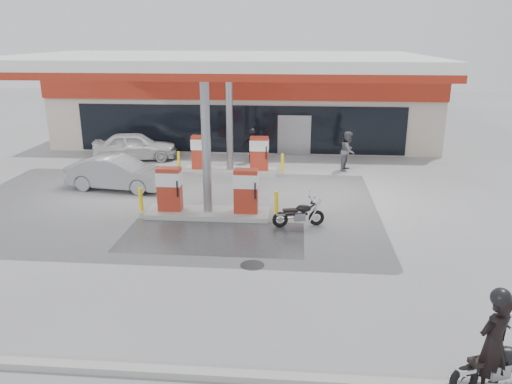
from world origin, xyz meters
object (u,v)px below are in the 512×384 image
sedan_white (135,146)px  parked_car_left (103,133)px  main_motorcycle (498,366)px  pump_island_far (230,158)px  biker_walking (252,146)px  pump_island_near (208,197)px  attendant (348,151)px  parked_motorcycle (299,215)px  parked_car_right (386,139)px  biker_main (493,343)px  hatchback_silver (118,173)px

sedan_white → parked_car_left: size_ratio=0.98×
main_motorcycle → parked_car_left: 26.04m
pump_island_far → biker_walking: pump_island_far is taller
pump_island_near → pump_island_far: size_ratio=1.00×
attendant → biker_walking: 4.95m
parked_motorcycle → main_motorcycle: bearing=-78.0°
sedan_white → parked_car_right: bearing=-85.1°
sedan_white → parked_car_right: size_ratio=0.99×
main_motorcycle → attendant: size_ratio=0.99×
pump_island_near → parked_car_right: (8.28, 12.00, -0.10)m
pump_island_near → biker_walking: (0.86, 8.20, 0.12)m
pump_island_far → parked_car_left: pump_island_far is taller
main_motorcycle → parked_car_left: bearing=107.4°
biker_main → parked_car_left: biker_main is taller
attendant → biker_walking: (-4.80, 1.20, -0.13)m
biker_main → hatchback_silver: biker_main is taller
sedan_white → hatchback_silver: bearing=179.5°
parked_car_right → attendant: bearing=134.8°
parked_motorcycle → hatchback_silver: hatchback_silver is taller
biker_main → parked_motorcycle: biker_main is taller
pump_island_far → attendant: size_ratio=2.68×
main_motorcycle → attendant: 15.85m
pump_island_near → main_motorcycle: (7.05, -8.78, -0.26)m
main_motorcycle → parked_motorcycle: 8.82m
pump_island_far → biker_walking: 2.36m
biker_walking → pump_island_near: bearing=-111.7°
pump_island_far → main_motorcycle: pump_island_far is taller
pump_island_near → main_motorcycle: bearing=-51.2°
hatchback_silver → biker_walking: (5.28, 5.23, 0.12)m
biker_main → parked_car_left: bearing=-82.4°
parked_motorcycle → parked_car_left: size_ratio=0.41×
main_motorcycle → parked_motorcycle: size_ratio=1.04×
parked_car_right → biker_walking: biker_walking is taller
pump_island_near → biker_walking: size_ratio=3.09×
pump_island_near → attendant: attendant is taller
parked_motorcycle → biker_walking: (-2.48, 8.99, 0.41)m
parked_car_left → parked_motorcycle: bearing=-159.0°
biker_main → attendant: 15.90m
pump_island_near → parked_motorcycle: pump_island_near is taller
pump_island_far → biker_walking: (0.86, 2.20, 0.12)m
pump_island_far → attendant: (5.66, 1.00, 0.25)m
sedan_white → biker_walking: size_ratio=2.59×
pump_island_far → sedan_white: size_ratio=1.19×
hatchback_silver → parked_car_right: (12.71, 9.03, -0.10)m
sedan_white → pump_island_far: bearing=-123.0°
parked_car_left → biker_walking: size_ratio=2.65×
pump_island_near → parked_motorcycle: 3.44m
hatchback_silver → biker_walking: 7.43m
biker_walking → pump_island_far: bearing=-127.0°
parked_motorcycle → sedan_white: size_ratio=0.42×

